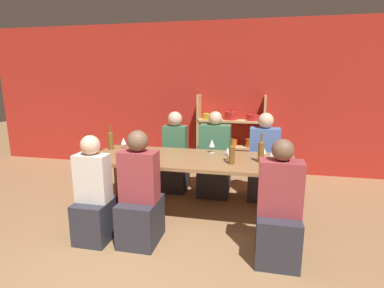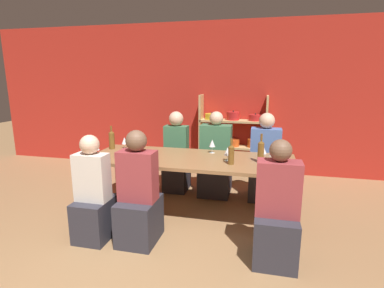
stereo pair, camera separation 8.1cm
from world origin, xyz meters
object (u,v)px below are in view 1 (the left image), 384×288
(wine_glass_white_a, at_px, (124,141))
(wine_glass_white_d, at_px, (212,144))
(wine_glass_white_c, at_px, (272,152))
(wine_bottle_green, at_px, (232,154))
(person_far_b, at_px, (263,167))
(cell_phone, at_px, (132,153))
(wine_glass_red_b, at_px, (139,147))
(person_near_c, at_px, (140,202))
(person_far_a, at_px, (175,161))
(dining_table, at_px, (190,164))
(wine_bottle_dark, at_px, (261,151))
(person_near_a, at_px, (278,217))
(wine_glass_red_a, at_px, (95,147))
(wine_bottle_amber, at_px, (111,140))
(wine_glass_red_c, at_px, (228,152))
(person_near_b, at_px, (94,202))
(person_far_c, at_px, (215,164))
(shelf_unit, at_px, (231,138))
(wine_glass_white_b, at_px, (264,151))

(wine_glass_white_a, bearing_deg, wine_glass_white_d, 1.62)
(wine_glass_white_c, height_order, wine_glass_white_d, wine_glass_white_d)
(wine_bottle_green, distance_m, person_far_b, 1.12)
(person_far_b, bearing_deg, cell_phone, 23.01)
(wine_glass_red_b, relative_size, wine_glass_white_c, 0.94)
(person_near_c, bearing_deg, cell_phone, 117.30)
(person_far_a, bearing_deg, dining_table, 117.08)
(wine_glass_white_a, relative_size, person_far_b, 0.13)
(person_near_c, bearing_deg, wine_bottle_dark, 30.36)
(person_near_a, bearing_deg, wine_glass_red_a, 165.94)
(wine_bottle_amber, xyz_separation_m, wine_glass_white_a, (0.16, 0.06, -0.03))
(wine_bottle_amber, relative_size, wine_glass_red_c, 1.97)
(wine_glass_red_a, bearing_deg, cell_phone, 39.36)
(person_far_a, height_order, person_near_b, person_far_a)
(cell_phone, height_order, person_near_b, person_near_b)
(person_far_c, bearing_deg, wine_bottle_amber, 23.90)
(shelf_unit, relative_size, wine_bottle_amber, 4.39)
(person_far_a, distance_m, person_far_b, 1.32)
(person_far_b, height_order, person_near_c, person_far_b)
(wine_glass_white_c, xyz_separation_m, person_far_c, (-0.78, 0.82, -0.43))
(shelf_unit, distance_m, person_near_a, 2.71)
(wine_glass_red_b, distance_m, cell_phone, 0.23)
(wine_glass_red_a, bearing_deg, person_far_c, 37.40)
(dining_table, xyz_separation_m, person_far_a, (-0.41, 0.81, -0.21))
(wine_bottle_green, height_order, person_near_b, person_near_b)
(person_far_a, bearing_deg, shelf_unit, -125.98)
(wine_bottle_green, relative_size, wine_glass_red_c, 1.80)
(person_near_b, relative_size, person_near_c, 0.95)
(wine_bottle_amber, height_order, person_near_b, person_near_b)
(dining_table, distance_m, wine_glass_red_c, 0.50)
(wine_bottle_green, xyz_separation_m, wine_glass_white_a, (-1.52, 0.44, -0.02))
(wine_glass_red_b, distance_m, wine_glass_red_c, 1.10)
(wine_bottle_dark, relative_size, person_near_a, 0.29)
(person_far_c, bearing_deg, cell_phone, 36.66)
(cell_phone, distance_m, person_far_a, 0.88)
(person_near_a, bearing_deg, dining_table, 142.99)
(dining_table, height_order, wine_glass_red_c, wine_glass_red_c)
(wine_bottle_dark, relative_size, wine_bottle_amber, 1.05)
(shelf_unit, relative_size, cell_phone, 8.80)
(wine_bottle_amber, height_order, wine_glass_red_c, wine_bottle_amber)
(wine_bottle_dark, xyz_separation_m, wine_glass_red_c, (-0.38, -0.01, -0.03))
(wine_glass_red_a, bearing_deg, dining_table, 11.14)
(dining_table, xyz_separation_m, person_near_c, (-0.37, -0.74, -0.22))
(wine_bottle_dark, distance_m, person_far_c, 1.14)
(wine_bottle_dark, bearing_deg, wine_glass_red_b, -178.50)
(wine_bottle_green, bearing_deg, wine_bottle_dark, 24.30)
(wine_bottle_dark, height_order, wine_glass_white_b, wine_bottle_dark)
(wine_glass_white_a, bearing_deg, wine_glass_red_c, -11.67)
(person_near_b, height_order, person_far_b, person_far_b)
(wine_glass_red_b, bearing_deg, person_far_c, 46.04)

